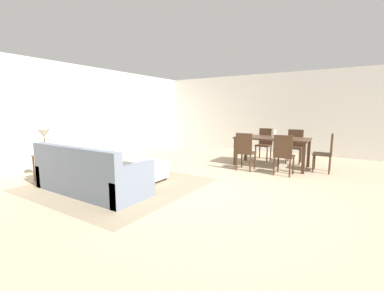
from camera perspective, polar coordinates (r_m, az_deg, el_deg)
The scene contains 15 objects.
ground_plane at distance 4.73m, azimuth 4.56°, elevation -10.08°, with size 10.80×10.80×0.00m, color tan.
wall_back at distance 9.22m, azimuth 19.42°, elevation 6.86°, with size 9.00×0.12×2.70m, color silver.
wall_left at distance 7.96m, azimuth -23.58°, elevation 6.53°, with size 0.12×11.00×2.70m, color silver.
area_rug at distance 5.29m, azimuth -16.26°, elevation -8.35°, with size 3.00×2.80×0.01m, color gray.
couch at distance 4.91m, azimuth -22.00°, elevation -6.39°, with size 2.21×0.86×0.86m.
ottoman_table at distance 5.56m, azimuth -11.81°, elevation -4.94°, with size 1.19×0.53×0.41m.
side_table at distance 6.06m, azimuth -29.99°, elevation -2.81°, with size 0.40×0.40×0.56m.
table_lamp at distance 5.99m, azimuth -30.35°, elevation 2.15°, with size 0.26×0.26×0.53m.
dining_table at distance 6.87m, azimuth 17.52°, elevation 1.03°, with size 1.80×0.91×0.76m.
dining_chair_near_left at distance 6.24m, azimuth 11.83°, elevation -0.88°, with size 0.40×0.40×0.92m.
dining_chair_near_right at distance 6.00m, azimuth 19.89°, elevation -1.54°, with size 0.41×0.41×0.92m.
dining_chair_far_left at distance 7.80m, azimuth 16.01°, elevation 0.75°, with size 0.42×0.42×0.92m.
dining_chair_far_right at distance 7.61m, azimuth 22.10°, elevation 0.29°, with size 0.42×0.42×0.92m.
dining_chair_head_east at distance 6.71m, azimuth 28.02°, elevation -1.03°, with size 0.41×0.41×0.92m.
vase_centerpiece at distance 6.83m, azimuth 17.92°, elevation 2.54°, with size 0.12×0.12×0.20m, color silver.
Camera 1 is at (2.08, -3.98, 1.47)m, focal length 23.72 mm.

